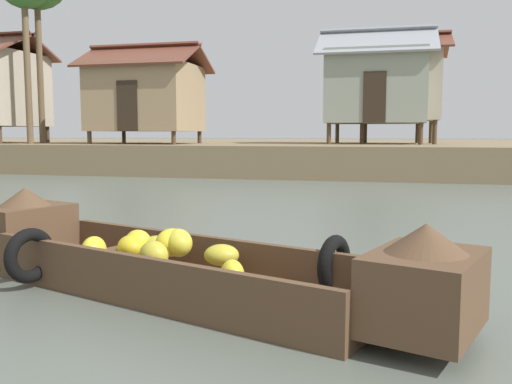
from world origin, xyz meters
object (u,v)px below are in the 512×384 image
Objects in this scene: stilt_house_mid_right at (376,86)px; stilt_house_right at (399,84)px; banana_boat at (175,261)px; stilt_house_mid_left at (146,96)px.

stilt_house_right is (0.84, 0.28, 0.11)m from stilt_house_mid_right.
stilt_house_right is at bearing 18.68° from stilt_house_mid_right.
stilt_house_mid_right is at bearing -161.32° from stilt_house_right.
stilt_house_mid_left reaches higher than banana_boat.
banana_boat is 1.15× the size of stilt_house_mid_left.
stilt_house_mid_left is 9.78m from stilt_house_right.
banana_boat is 17.17m from stilt_house_mid_left.
stilt_house_mid_right reaches higher than stilt_house_mid_left.
stilt_house_right is at bearing 14.47° from stilt_house_mid_left.
stilt_house_mid_left is 8.89m from stilt_house_mid_right.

